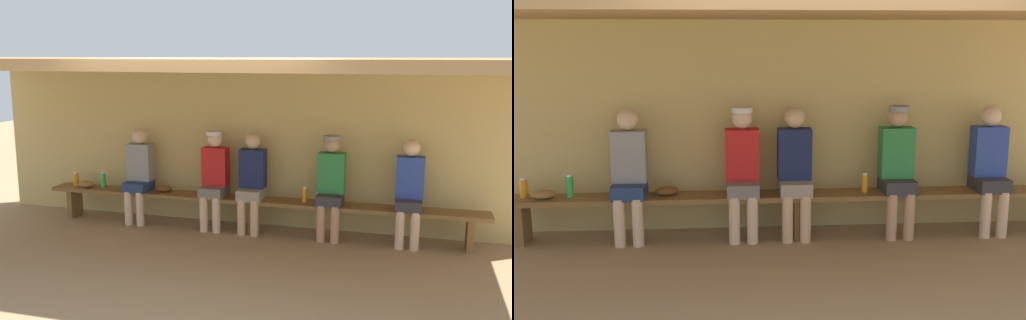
# 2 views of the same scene
# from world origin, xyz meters

# --- Properties ---
(ground_plane) EXTENTS (24.00, 24.00, 0.00)m
(ground_plane) POSITION_xyz_m (0.00, 0.00, 0.00)
(ground_plane) COLOR #9E7F59
(back_wall) EXTENTS (8.00, 0.20, 2.20)m
(back_wall) POSITION_xyz_m (0.00, 2.00, 1.10)
(back_wall) COLOR tan
(back_wall) RESTS_ON ground
(dugout_roof) EXTENTS (8.00, 2.80, 0.12)m
(dugout_roof) POSITION_xyz_m (0.00, 0.70, 2.26)
(dugout_roof) COLOR #9E7547
(dugout_roof) RESTS_ON back_wall
(bench) EXTENTS (6.00, 0.36, 0.46)m
(bench) POSITION_xyz_m (0.00, 1.55, 0.39)
(bench) COLOR brown
(bench) RESTS_ON ground
(player_in_blue) EXTENTS (0.34, 0.42, 1.34)m
(player_in_blue) POSITION_xyz_m (1.04, 1.55, 0.75)
(player_in_blue) COLOR #333338
(player_in_blue) RESTS_ON ground
(player_rightmost) EXTENTS (0.34, 0.42, 1.34)m
(player_rightmost) POSITION_xyz_m (-0.02, 1.55, 0.73)
(player_rightmost) COLOR gray
(player_rightmost) RESTS_ON ground
(player_with_sunglasses) EXTENTS (0.34, 0.42, 1.34)m
(player_with_sunglasses) POSITION_xyz_m (-0.55, 1.55, 0.75)
(player_with_sunglasses) COLOR slate
(player_with_sunglasses) RESTS_ON ground
(player_leftmost) EXTENTS (0.34, 0.42, 1.34)m
(player_leftmost) POSITION_xyz_m (2.01, 1.55, 0.73)
(player_leftmost) COLOR #333338
(player_leftmost) RESTS_ON ground
(player_near_post) EXTENTS (0.34, 0.42, 1.34)m
(player_near_post) POSITION_xyz_m (-1.68, 1.55, 0.73)
(player_near_post) COLOR navy
(player_near_post) RESTS_ON ground
(water_bottle_orange) EXTENTS (0.08, 0.08, 0.20)m
(water_bottle_orange) POSITION_xyz_m (-2.73, 1.58, 0.56)
(water_bottle_orange) COLOR orange
(water_bottle_orange) RESTS_ON bench
(water_bottle_green) EXTENTS (0.07, 0.07, 0.23)m
(water_bottle_green) POSITION_xyz_m (-2.28, 1.58, 0.57)
(water_bottle_green) COLOR green
(water_bottle_green) RESTS_ON bench
(water_bottle_clear) EXTENTS (0.06, 0.06, 0.21)m
(water_bottle_clear) POSITION_xyz_m (0.70, 1.55, 0.56)
(water_bottle_clear) COLOR orange
(water_bottle_clear) RESTS_ON bench
(baseball_glove_worn) EXTENTS (0.27, 0.22, 0.09)m
(baseball_glove_worn) POSITION_xyz_m (-1.32, 1.57, 0.51)
(baseball_glove_worn) COLOR brown
(baseball_glove_worn) RESTS_ON bench
(baseball_glove_dark_brown) EXTENTS (0.25, 0.19, 0.09)m
(baseball_glove_dark_brown) POSITION_xyz_m (-2.53, 1.51, 0.51)
(baseball_glove_dark_brown) COLOR olive
(baseball_glove_dark_brown) RESTS_ON bench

